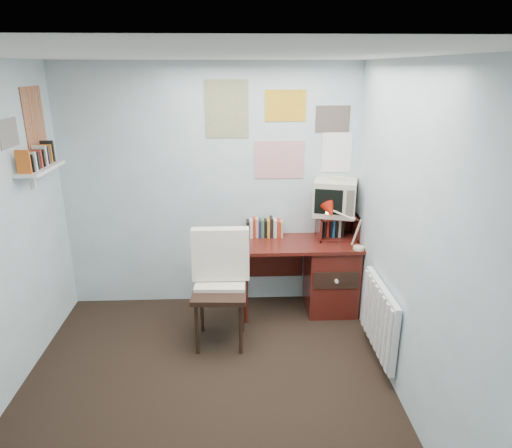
{
  "coord_description": "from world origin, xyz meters",
  "views": [
    {
      "loc": [
        0.26,
        -2.79,
        2.43
      ],
      "look_at": [
        0.43,
        1.05,
        1.11
      ],
      "focal_mm": 32.0,
      "sensor_mm": 36.0,
      "label": 1
    }
  ],
  "objects": [
    {
      "name": "desk",
      "position": [
        1.17,
        1.48,
        0.41
      ],
      "size": [
        1.2,
        0.55,
        0.76
      ],
      "color": "#511812",
      "rests_on": "ground"
    },
    {
      "name": "right_wall",
      "position": [
        1.5,
        0.0,
        1.25
      ],
      "size": [
        0.02,
        3.5,
        2.5
      ],
      "primitive_type": "cube",
      "color": "silver",
      "rests_on": "ground"
    },
    {
      "name": "book_row",
      "position": [
        0.66,
        1.66,
        0.87
      ],
      "size": [
        0.6,
        0.14,
        0.22
      ],
      "primitive_type": "cube",
      "color": "#511812",
      "rests_on": "desk"
    },
    {
      "name": "back_wall",
      "position": [
        0.0,
        1.75,
        1.25
      ],
      "size": [
        3.0,
        0.02,
        2.5
      ],
      "primitive_type": "cube",
      "color": "silver",
      "rests_on": "ground"
    },
    {
      "name": "posters_left",
      "position": [
        -1.49,
        1.1,
        2.0
      ],
      "size": [
        0.01,
        0.7,
        0.6
      ],
      "primitive_type": "cube",
      "color": "white",
      "rests_on": "left_wall"
    },
    {
      "name": "ground",
      "position": [
        0.0,
        0.0,
        0.0
      ],
      "size": [
        3.5,
        3.5,
        0.0
      ],
      "primitive_type": "plane",
      "color": "black",
      "rests_on": "ground"
    },
    {
      "name": "desk_lamp",
      "position": [
        1.44,
        1.26,
        0.96
      ],
      "size": [
        0.3,
        0.27,
        0.39
      ],
      "primitive_type": "cube",
      "rotation": [
        0.0,
        0.0,
        -0.13
      ],
      "color": "red",
      "rests_on": "desk"
    },
    {
      "name": "desk_chair",
      "position": [
        0.1,
        0.9,
        0.51
      ],
      "size": [
        0.55,
        0.53,
        1.03
      ],
      "primitive_type": "cube",
      "rotation": [
        0.0,
        0.0,
        -0.05
      ],
      "color": "black",
      "rests_on": "ground"
    },
    {
      "name": "wall_shelf",
      "position": [
        -1.4,
        1.1,
        1.62
      ],
      "size": [
        0.2,
        0.62,
        0.24
      ],
      "primitive_type": "cube",
      "color": "white",
      "rests_on": "left_wall"
    },
    {
      "name": "ceiling",
      "position": [
        0.0,
        0.0,
        2.5
      ],
      "size": [
        3.0,
        3.5,
        0.02
      ],
      "primitive_type": "cube",
      "color": "white",
      "rests_on": "back_wall"
    },
    {
      "name": "radiator",
      "position": [
        1.46,
        0.55,
        0.42
      ],
      "size": [
        0.09,
        0.8,
        0.6
      ],
      "primitive_type": "cube",
      "color": "white",
      "rests_on": "right_wall"
    },
    {
      "name": "crt_tv",
      "position": [
        1.26,
        1.61,
        1.21
      ],
      "size": [
        0.5,
        0.48,
        0.39
      ],
      "primitive_type": "cube",
      "rotation": [
        0.0,
        0.0,
        -0.28
      ],
      "color": "beige",
      "rests_on": "tv_riser"
    },
    {
      "name": "posters_back",
      "position": [
        0.7,
        1.74,
        1.85
      ],
      "size": [
        1.2,
        0.01,
        0.9
      ],
      "primitive_type": "cube",
      "color": "white",
      "rests_on": "back_wall"
    },
    {
      "name": "tv_riser",
      "position": [
        1.29,
        1.59,
        0.89
      ],
      "size": [
        0.4,
        0.3,
        0.25
      ],
      "primitive_type": "cube",
      "color": "#511812",
      "rests_on": "desk"
    }
  ]
}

